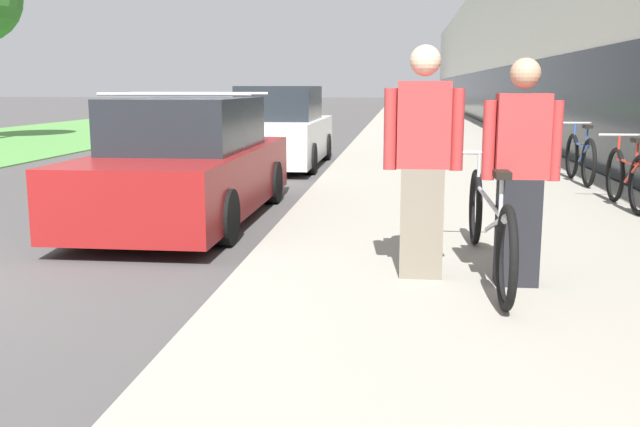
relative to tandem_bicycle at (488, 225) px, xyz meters
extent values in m
cube|color=gray|center=(0.32, 19.94, -0.47)|extent=(4.77, 70.00, 0.16)
cube|color=silver|center=(7.76, 27.94, 2.70)|extent=(10.00, 70.00, 6.49)
cube|color=#1E2328|center=(2.80, 27.94, 0.71)|extent=(0.10, 63.00, 2.20)
cube|color=#518E42|center=(-12.77, 23.94, -0.53)|extent=(7.84, 70.00, 0.03)
torus|color=black|center=(0.00, 1.04, -0.03)|extent=(0.06, 0.72, 0.72)
torus|color=black|center=(0.00, -1.02, -0.03)|extent=(0.06, 0.72, 0.72)
cylinder|color=#B7BCC1|center=(0.00, 0.01, 0.19)|extent=(0.04, 1.75, 0.04)
cylinder|color=#B7BCC1|center=(0.00, -0.40, 0.09)|extent=(0.04, 1.04, 0.33)
cylinder|color=#B7BCC1|center=(0.00, -0.65, 0.34)|extent=(0.03, 0.03, 0.30)
cube|color=black|center=(0.00, -0.65, 0.49)|extent=(0.11, 0.22, 0.05)
cylinder|color=#B7BCC1|center=(0.00, 0.88, 0.35)|extent=(0.03, 0.03, 0.31)
cylinder|color=silver|center=(0.00, 0.88, 0.51)|extent=(0.52, 0.03, 0.03)
cube|color=black|center=(0.17, -0.36, 0.02)|extent=(0.31, 0.23, 0.82)
cube|color=#B23333|center=(0.17, -0.36, 0.74)|extent=(0.38, 0.23, 0.63)
cylinder|color=#B23333|center=(-0.07, -0.36, 0.71)|extent=(0.10, 0.10, 0.59)
cylinder|color=#B23333|center=(0.41, -0.36, 0.71)|extent=(0.10, 0.10, 0.59)
sphere|color=tan|center=(0.17, -0.36, 1.20)|extent=(0.22, 0.22, 0.22)
cube|color=#756B5B|center=(-0.55, -0.20, 0.05)|extent=(0.33, 0.24, 0.87)
cube|color=#B23333|center=(-0.55, -0.20, 0.81)|extent=(0.41, 0.24, 0.66)
cylinder|color=#B23333|center=(-0.80, -0.20, 0.78)|extent=(0.10, 0.10, 0.63)
cylinder|color=#B23333|center=(-0.29, -0.20, 0.78)|extent=(0.10, 0.10, 0.63)
sphere|color=beige|center=(-0.55, -0.20, 1.30)|extent=(0.24, 0.24, 0.24)
torus|color=black|center=(2.07, 3.86, -0.03)|extent=(0.06, 0.71, 0.71)
torus|color=black|center=(2.07, 2.88, -0.03)|extent=(0.06, 0.71, 0.71)
cylinder|color=red|center=(2.07, 3.37, 0.18)|extent=(0.04, 0.83, 0.04)
cylinder|color=red|center=(2.07, 3.18, 0.08)|extent=(0.04, 0.51, 0.32)
cylinder|color=red|center=(2.07, 3.06, 0.33)|extent=(0.03, 0.03, 0.29)
cube|color=black|center=(2.07, 3.06, 0.48)|extent=(0.11, 0.22, 0.05)
cylinder|color=red|center=(2.07, 3.78, 0.34)|extent=(0.03, 0.03, 0.31)
cylinder|color=silver|center=(2.07, 3.78, 0.49)|extent=(0.52, 0.03, 0.03)
torus|color=black|center=(2.09, 6.33, -0.02)|extent=(0.06, 0.74, 0.74)
torus|color=black|center=(2.09, 5.26, -0.02)|extent=(0.06, 0.74, 0.74)
cylinder|color=#2D56A8|center=(2.09, 5.79, 0.21)|extent=(0.04, 0.91, 0.04)
cylinder|color=#2D56A8|center=(2.09, 5.58, 0.10)|extent=(0.04, 0.55, 0.34)
cylinder|color=#2D56A8|center=(2.09, 5.45, 0.36)|extent=(0.03, 0.03, 0.30)
cube|color=black|center=(2.09, 5.45, 0.51)|extent=(0.11, 0.22, 0.05)
cylinder|color=#2D56A8|center=(2.09, 6.24, 0.37)|extent=(0.03, 0.03, 0.32)
cylinder|color=silver|center=(2.09, 6.24, 0.53)|extent=(0.52, 0.03, 0.03)
cube|color=maroon|center=(-3.33, 2.78, -0.03)|extent=(1.70, 4.66, 0.74)
cube|color=#1E2328|center=(-3.33, 2.78, 0.66)|extent=(1.47, 2.33, 0.63)
cylinder|color=silver|center=(-3.33, 3.30, 1.02)|extent=(1.82, 0.04, 0.04)
cylinder|color=silver|center=(-3.33, 2.27, 1.02)|extent=(1.82, 0.04, 0.04)
cylinder|color=black|center=(-4.12, 4.18, -0.24)|extent=(0.22, 0.60, 0.60)
cylinder|color=black|center=(-2.55, 4.18, -0.24)|extent=(0.22, 0.60, 0.60)
cylinder|color=black|center=(-4.12, 1.39, -0.24)|extent=(0.22, 0.60, 0.60)
cylinder|color=black|center=(-2.55, 1.39, -0.24)|extent=(0.22, 0.60, 0.60)
cube|color=white|center=(-3.23, 9.00, 0.02)|extent=(1.72, 4.56, 0.83)
cube|color=#1E2328|center=(-3.23, 9.00, 0.78)|extent=(1.48, 2.28, 0.69)
cylinder|color=black|center=(-4.02, 10.36, -0.24)|extent=(0.22, 0.60, 0.60)
cylinder|color=black|center=(-2.44, 10.36, -0.24)|extent=(0.22, 0.60, 0.60)
cylinder|color=black|center=(-4.02, 7.63, -0.24)|extent=(0.22, 0.60, 0.60)
cylinder|color=black|center=(-2.44, 7.63, -0.24)|extent=(0.22, 0.60, 0.60)
camera|label=1|loc=(-0.72, -5.78, 1.10)|focal=40.00mm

